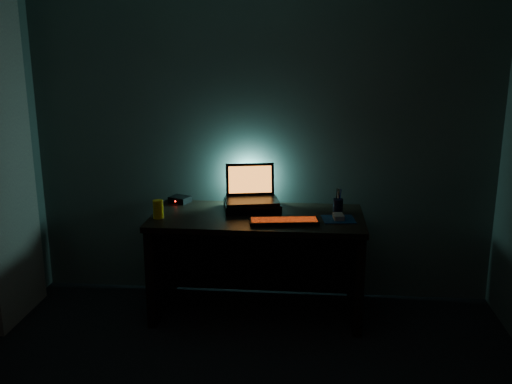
% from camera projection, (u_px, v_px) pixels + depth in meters
% --- Properties ---
extents(room, '(3.50, 4.00, 2.50)m').
position_uv_depth(room, '(222.00, 213.00, 2.35)').
color(room, black).
rests_on(room, ground).
extents(desk, '(1.50, 0.70, 0.75)m').
position_uv_depth(desk, '(258.00, 247.00, 4.15)').
color(desk, black).
rests_on(desk, ground).
extents(curtain, '(0.06, 0.65, 2.30)m').
position_uv_depth(curtain, '(6.00, 161.00, 3.90)').
color(curtain, '#ACA689').
rests_on(curtain, ground).
extents(riser, '(0.45, 0.37, 0.06)m').
position_uv_depth(riser, '(252.00, 206.00, 4.17)').
color(riser, black).
rests_on(riser, desk).
extents(laptop, '(0.42, 0.35, 0.26)m').
position_uv_depth(laptop, '(251.00, 192.00, 4.19)').
color(laptop, black).
rests_on(laptop, riser).
extents(keyboard, '(0.48, 0.21, 0.03)m').
position_uv_depth(keyboard, '(284.00, 221.00, 3.85)').
color(keyboard, black).
rests_on(keyboard, desk).
extents(mousepad, '(0.24, 0.23, 0.00)m').
position_uv_depth(mousepad, '(338.00, 219.00, 3.94)').
color(mousepad, '#0A264C').
rests_on(mousepad, desk).
extents(mouse, '(0.08, 0.12, 0.03)m').
position_uv_depth(mouse, '(338.00, 217.00, 3.94)').
color(mouse, gray).
rests_on(mouse, mousepad).
extents(pen_cup, '(0.09, 0.09, 0.10)m').
position_uv_depth(pen_cup, '(338.00, 206.00, 4.08)').
color(pen_cup, black).
rests_on(pen_cup, desk).
extents(juice_glass, '(0.08, 0.08, 0.13)m').
position_uv_depth(juice_glass, '(158.00, 209.00, 3.96)').
color(juice_glass, '#DCA60B').
rests_on(juice_glass, desk).
extents(router, '(0.18, 0.16, 0.05)m').
position_uv_depth(router, '(180.00, 199.00, 4.35)').
color(router, black).
rests_on(router, desk).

